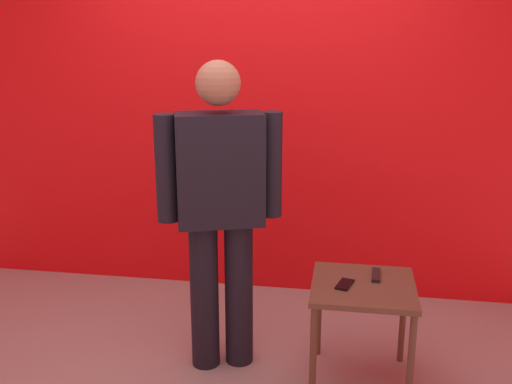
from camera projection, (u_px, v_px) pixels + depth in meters
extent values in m
cube|color=red|center=(256.00, 83.00, 4.08)|extent=(4.51, 0.12, 3.06)
cylinder|color=black|center=(205.00, 296.00, 3.29)|extent=(0.20, 0.20, 0.86)
cylinder|color=black|center=(239.00, 293.00, 3.32)|extent=(0.20, 0.20, 0.86)
cube|color=black|center=(220.00, 169.00, 3.11)|extent=(0.52, 0.37, 0.61)
cube|color=red|center=(217.00, 159.00, 3.21)|extent=(0.13, 0.05, 0.51)
cube|color=#C68CB7|center=(217.00, 162.00, 3.22)|extent=(0.05, 0.02, 0.46)
cylinder|color=black|center=(166.00, 169.00, 3.06)|extent=(0.15, 0.15, 0.58)
cylinder|color=black|center=(272.00, 165.00, 3.15)|extent=(0.15, 0.15, 0.58)
sphere|color=#A87A5B|center=(218.00, 83.00, 2.98)|extent=(0.24, 0.24, 0.24)
cube|color=brown|center=(363.00, 287.00, 3.08)|extent=(0.55, 0.55, 0.03)
cylinder|color=brown|center=(313.00, 355.00, 2.97)|extent=(0.04, 0.04, 0.55)
cylinder|color=brown|center=(411.00, 364.00, 2.89)|extent=(0.04, 0.04, 0.55)
cylinder|color=brown|center=(319.00, 312.00, 3.43)|extent=(0.04, 0.04, 0.55)
cylinder|color=brown|center=(403.00, 318.00, 3.35)|extent=(0.04, 0.04, 0.55)
cube|color=black|center=(345.00, 284.00, 3.06)|extent=(0.11, 0.16, 0.01)
cube|color=black|center=(376.00, 275.00, 3.17)|extent=(0.05, 0.17, 0.02)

